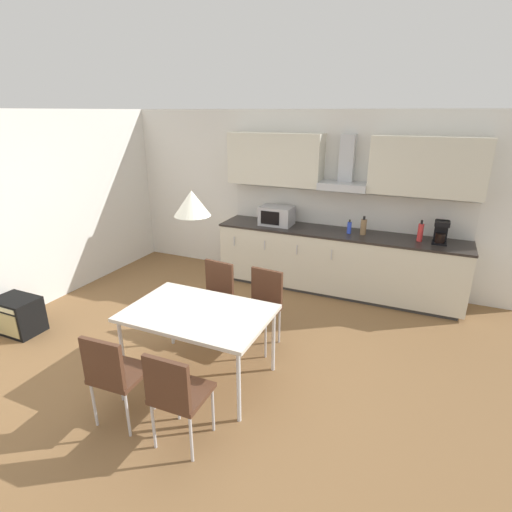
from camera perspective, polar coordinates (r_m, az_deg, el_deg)
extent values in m
cube|color=brown|center=(4.45, -7.50, -14.84)|extent=(8.10, 8.07, 0.02)
cube|color=silver|center=(6.27, 5.07, 8.47)|extent=(6.48, 0.10, 2.55)
cube|color=silver|center=(5.78, -32.25, 4.45)|extent=(0.10, 6.46, 2.55)
cube|color=#333333|center=(6.10, 11.09, -4.55)|extent=(3.34, 0.59, 0.05)
cube|color=beige|center=(5.94, 11.37, -0.69)|extent=(3.48, 0.64, 0.83)
cube|color=#282321|center=(5.80, 11.65, 3.27)|extent=(3.50, 0.66, 0.03)
cube|color=silver|center=(6.04, -3.13, 2.13)|extent=(0.01, 0.01, 0.14)
cube|color=silver|center=(5.84, 1.22, 1.53)|extent=(0.01, 0.01, 0.14)
cube|color=silver|center=(5.68, 5.86, 0.88)|extent=(0.01, 0.01, 0.14)
cube|color=silver|center=(5.56, 10.73, 0.18)|extent=(0.01, 0.01, 0.14)
cube|color=silver|center=(6.03, 12.49, 6.46)|extent=(3.48, 0.02, 0.50)
cube|color=beige|center=(6.05, 2.76, 13.68)|extent=(1.41, 0.34, 0.74)
cube|color=beige|center=(5.64, 23.23, 11.68)|extent=(1.41, 0.34, 0.74)
cube|color=#B7BABF|center=(5.78, 12.40, 9.74)|extent=(0.67, 0.40, 0.10)
cube|color=#B7BABF|center=(5.84, 12.89, 13.24)|extent=(0.20, 0.16, 0.69)
cube|color=#ADADB2|center=(6.02, 2.98, 5.79)|extent=(0.48, 0.34, 0.28)
cube|color=black|center=(5.87, 2.00, 5.45)|extent=(0.29, 0.01, 0.20)
cube|color=black|center=(5.68, 24.70, 1.73)|extent=(0.18, 0.18, 0.02)
cylinder|color=black|center=(5.66, 24.80, 2.37)|extent=(0.12, 0.12, 0.12)
cube|color=black|center=(5.70, 24.91, 3.23)|extent=(0.16, 0.08, 0.30)
cube|color=black|center=(5.61, 25.08, 4.22)|extent=(0.18, 0.16, 0.06)
cylinder|color=brown|center=(5.72, 15.09, 4.02)|extent=(0.08, 0.08, 0.21)
cylinder|color=black|center=(5.69, 15.21, 5.27)|extent=(0.03, 0.03, 0.05)
cylinder|color=red|center=(5.66, 22.42, 3.12)|extent=(0.07, 0.07, 0.23)
cylinder|color=black|center=(5.63, 22.61, 4.49)|extent=(0.03, 0.03, 0.05)
cylinder|color=blue|center=(5.73, 13.18, 3.95)|extent=(0.06, 0.06, 0.16)
cylinder|color=black|center=(5.71, 13.25, 4.89)|extent=(0.02, 0.02, 0.04)
cube|color=silver|center=(3.86, -8.28, -8.07)|extent=(1.36, 0.91, 0.04)
cylinder|color=silver|center=(4.12, -18.53, -12.98)|extent=(0.04, 0.04, 0.70)
cylinder|color=silver|center=(3.52, -2.49, -18.19)|extent=(0.04, 0.04, 0.70)
cylinder|color=silver|center=(4.64, -12.03, -8.41)|extent=(0.04, 0.04, 0.70)
cylinder|color=silver|center=(4.11, 2.50, -11.95)|extent=(0.04, 0.04, 0.70)
cube|color=#4C2D1E|center=(4.70, -6.44, -6.29)|extent=(0.44, 0.44, 0.04)
cube|color=#4C2D1E|center=(4.74, -5.25, -3.09)|extent=(0.38, 0.08, 0.40)
cylinder|color=silver|center=(4.60, -5.86, -10.21)|extent=(0.02, 0.02, 0.43)
cylinder|color=silver|center=(4.79, -9.21, -9.10)|extent=(0.02, 0.02, 0.43)
cylinder|color=silver|center=(4.84, -3.49, -8.49)|extent=(0.02, 0.02, 0.43)
cylinder|color=silver|center=(5.02, -6.75, -7.52)|extent=(0.02, 0.02, 0.43)
cube|color=#4C2D1E|center=(4.45, 0.45, -7.75)|extent=(0.43, 0.43, 0.04)
cube|color=#4C2D1E|center=(4.50, 1.55, -4.33)|extent=(0.38, 0.07, 0.40)
cylinder|color=silver|center=(4.37, 1.37, -11.89)|extent=(0.02, 0.02, 0.43)
cylinder|color=silver|center=(4.51, -2.54, -10.78)|extent=(0.02, 0.02, 0.43)
cylinder|color=silver|center=(4.63, 3.34, -9.92)|extent=(0.02, 0.02, 0.43)
cylinder|color=silver|center=(4.76, -0.39, -8.96)|extent=(0.02, 0.02, 0.43)
cube|color=#4C2D1E|center=(3.67, -18.76, -15.62)|extent=(0.42, 0.42, 0.04)
cube|color=#4C2D1E|center=(3.44, -21.08, -14.11)|extent=(0.38, 0.06, 0.40)
cylinder|color=silver|center=(4.00, -18.78, -16.46)|extent=(0.02, 0.02, 0.43)
cylinder|color=silver|center=(3.82, -14.60, -17.91)|extent=(0.02, 0.02, 0.43)
cylinder|color=silver|center=(3.81, -22.13, -19.05)|extent=(0.02, 0.02, 0.43)
cylinder|color=silver|center=(3.62, -17.86, -20.78)|extent=(0.02, 0.02, 0.43)
cube|color=#4C2D1E|center=(3.34, -10.51, -18.72)|extent=(0.41, 0.41, 0.04)
cube|color=#4C2D1E|center=(3.09, -12.65, -17.35)|extent=(0.38, 0.05, 0.40)
cylinder|color=silver|center=(3.67, -11.12, -19.35)|extent=(0.02, 0.02, 0.43)
cylinder|color=silver|center=(3.53, -6.18, -20.94)|extent=(0.02, 0.02, 0.43)
cylinder|color=silver|center=(3.47, -14.43, -22.44)|extent=(0.02, 0.02, 0.43)
cylinder|color=silver|center=(3.32, -9.24, -24.37)|extent=(0.02, 0.02, 0.43)
cube|color=black|center=(5.61, -30.83, -7.25)|extent=(0.52, 0.36, 0.44)
cube|color=tan|center=(5.54, -32.28, -8.27)|extent=(0.44, 0.01, 0.29)
cube|color=beige|center=(5.46, -32.66, -6.43)|extent=(0.44, 0.01, 0.05)
cone|color=silver|center=(3.50, -9.14, 7.46)|extent=(0.32, 0.32, 0.22)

